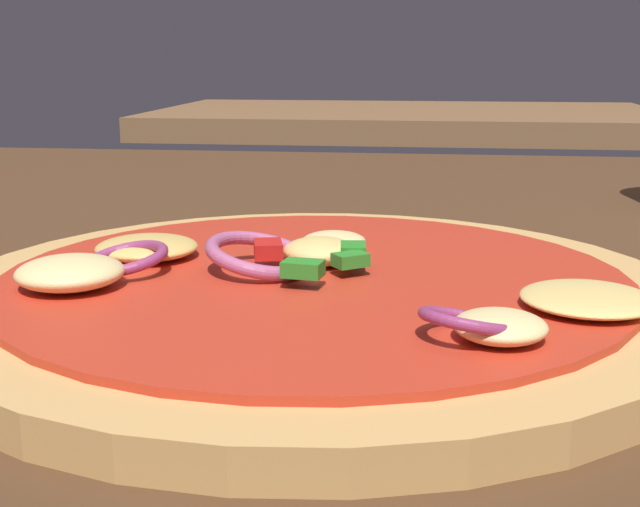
% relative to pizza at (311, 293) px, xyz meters
% --- Properties ---
extents(dining_table, '(1.39, 1.05, 0.04)m').
position_rel_pizza_xyz_m(dining_table, '(0.04, 0.04, -0.03)').
color(dining_table, '#4C301C').
rests_on(dining_table, ground).
extents(pizza, '(0.30, 0.30, 0.03)m').
position_rel_pizza_xyz_m(pizza, '(0.00, 0.00, 0.00)').
color(pizza, tan).
rests_on(pizza, dining_table).
extents(background_table, '(0.89, 0.53, 0.04)m').
position_rel_pizza_xyz_m(background_table, '(0.00, 1.25, -0.03)').
color(background_table, brown).
rests_on(background_table, ground).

